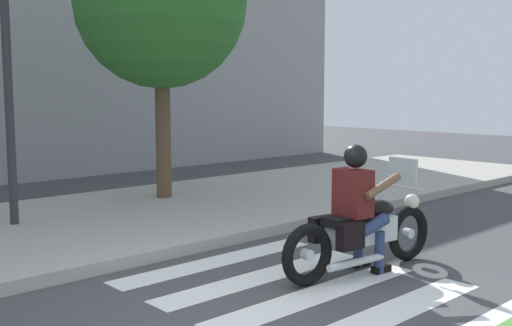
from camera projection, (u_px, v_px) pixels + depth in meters
ground_plane at (236, 322)px, 5.32m from camera, size 48.00×48.00×0.00m
sidewalk at (36, 232)px, 8.41m from camera, size 24.00×4.40×0.15m
crosswalk_stripe_1 at (384, 315)px, 5.47m from camera, size 2.80×0.40×0.01m
crosswalk_stripe_2 at (318, 294)px, 6.05m from camera, size 2.80×0.40×0.01m
crosswalk_stripe_3 at (263, 276)px, 6.64m from camera, size 2.80×0.40×0.01m
crosswalk_stripe_4 at (217, 261)px, 7.22m from camera, size 2.80×0.40×0.01m
motorcycle at (362, 231)px, 6.76m from camera, size 2.28×0.72×1.25m
rider at (358, 199)px, 6.67m from camera, size 0.67×0.58×1.45m
street_lamp at (6, 38)px, 8.29m from camera, size 0.28×0.28×4.58m
tree_near_rack at (161, 3)px, 10.40m from camera, size 2.98×2.98×5.05m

